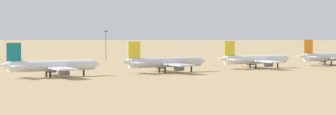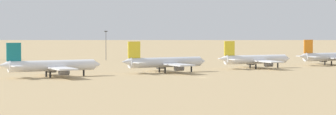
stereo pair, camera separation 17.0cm
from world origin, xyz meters
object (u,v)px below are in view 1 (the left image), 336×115
Objects in this scene: parked_jet_yellow_3 at (255,59)px; parked_jet_orange_4 at (330,57)px; parked_jet_teal_1 at (51,66)px; light_pole_west at (106,43)px; parked_jet_yellow_2 at (165,62)px.

parked_jet_yellow_3 is 47.72m from parked_jet_orange_4.
parked_jet_orange_4 is at bearing 5.03° from parked_jet_teal_1.
parked_jet_teal_1 reaches higher than parked_jet_yellow_3.
parked_jet_orange_4 is 123.76m from light_pole_west.
parked_jet_yellow_2 is 107.61m from light_pole_west.
parked_jet_teal_1 is 47.96m from parked_jet_yellow_2.
light_pole_west reaches higher than parked_jet_yellow_2.
parked_jet_yellow_2 is at bearing 2.37° from parked_jet_teal_1.
parked_jet_teal_1 is 2.34× the size of light_pole_west.
parked_jet_yellow_2 is 2.34× the size of light_pole_west.
parked_jet_teal_1 is 1.00× the size of parked_jet_yellow_2.
light_pole_west reaches higher than parked_jet_teal_1.
parked_jet_teal_1 reaches higher than parked_jet_orange_4.
parked_jet_yellow_2 is 96.58m from parked_jet_orange_4.
parked_jet_teal_1 is 96.75m from parked_jet_yellow_3.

